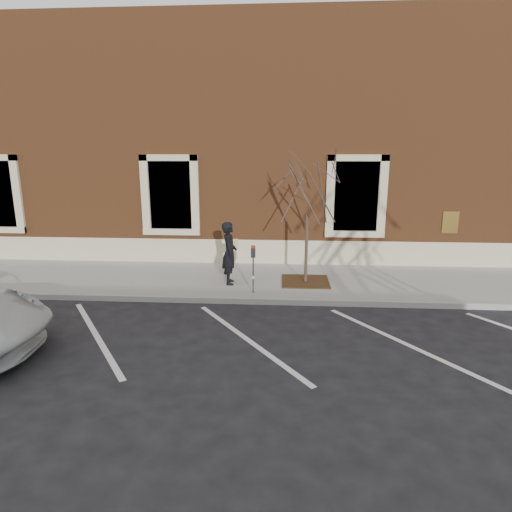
{
  "coord_description": "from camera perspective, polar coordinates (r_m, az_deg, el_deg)",
  "views": [
    {
      "loc": [
        0.72,
        -10.33,
        3.74
      ],
      "look_at": [
        0.0,
        0.6,
        1.1
      ],
      "focal_mm": 30.0,
      "sensor_mm": 36.0,
      "label": 1
    }
  ],
  "objects": [
    {
      "name": "ground",
      "position": [
        11.01,
        -0.21,
        -6.31
      ],
      "size": [
        120.0,
        120.0,
        0.0
      ],
      "primitive_type": "plane",
      "color": "#28282B",
      "rests_on": "ground"
    },
    {
      "name": "sidewalk_near",
      "position": [
        12.64,
        0.34,
        -3.3
      ],
      "size": [
        40.0,
        3.5,
        0.15
      ],
      "primitive_type": "cube",
      "color": "gray",
      "rests_on": "ground"
    },
    {
      "name": "curb_near",
      "position": [
        10.94,
        -0.23,
        -6.03
      ],
      "size": [
        40.0,
        0.12,
        0.15
      ],
      "primitive_type": "cube",
      "color": "#9E9E99",
      "rests_on": "ground"
    },
    {
      "name": "parking_stripes",
      "position": [
        8.98,
        -1.2,
        -11.05
      ],
      "size": [
        28.0,
        4.4,
        0.01
      ],
      "primitive_type": null,
      "color": "silver",
      "rests_on": "ground"
    },
    {
      "name": "building_civic",
      "position": [
        18.09,
        1.54,
        14.35
      ],
      "size": [
        40.0,
        8.62,
        8.0
      ],
      "color": "brown",
      "rests_on": "ground"
    },
    {
      "name": "man",
      "position": [
        11.93,
        -3.57,
        0.38
      ],
      "size": [
        0.5,
        0.69,
        1.75
      ],
      "primitive_type": "imported",
      "rotation": [
        0.0,
        0.0,
        1.7
      ],
      "color": "black",
      "rests_on": "sidewalk_near"
    },
    {
      "name": "parking_meter",
      "position": [
        11.08,
        -0.38,
        -0.58
      ],
      "size": [
        0.12,
        0.09,
        1.27
      ],
      "rotation": [
        0.0,
        0.0,
        -0.4
      ],
      "color": "#595B60",
      "rests_on": "sidewalk_near"
    },
    {
      "name": "tree_grate",
      "position": [
        12.34,
        6.6,
        -3.37
      ],
      "size": [
        1.33,
        1.33,
        0.03
      ],
      "primitive_type": "cube",
      "color": "#402914",
      "rests_on": "sidewalk_near"
    },
    {
      "name": "sapling",
      "position": [
        11.86,
        6.93,
        8.23
      ],
      "size": [
        2.15,
        2.15,
        3.59
      ],
      "color": "#4E372F",
      "rests_on": "sidewalk_near"
    }
  ]
}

